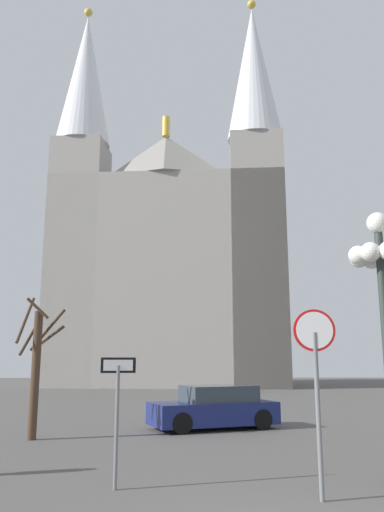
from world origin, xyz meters
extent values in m
cube|color=gray|center=(-1.81, 39.93, 8.93)|extent=(21.12, 12.77, 17.86)
pyramid|color=gray|center=(-2.28, 35.62, 19.61)|extent=(7.21, 2.74, 3.50)
cylinder|color=gold|center=(-2.28, 35.62, 22.26)|extent=(0.70, 0.70, 1.80)
cube|color=gray|center=(-9.91, 37.68, 10.65)|extent=(4.92, 4.92, 21.30)
cone|color=silver|center=(-9.91, 37.68, 27.95)|extent=(4.92, 4.92, 13.30)
sphere|color=gold|center=(-9.91, 37.68, 35.00)|extent=(0.80, 0.80, 0.80)
cube|color=gray|center=(5.62, 36.01, 10.65)|extent=(4.92, 4.92, 21.30)
cone|color=silver|center=(5.62, 36.01, 27.95)|extent=(4.92, 4.92, 13.30)
sphere|color=gold|center=(5.62, 36.01, 35.00)|extent=(0.80, 0.80, 0.80)
cylinder|color=slate|center=(0.91, 2.63, 1.32)|extent=(0.08, 0.08, 2.65)
cylinder|color=red|center=(0.91, 2.63, 2.68)|extent=(0.70, 0.08, 0.70)
cylinder|color=white|center=(0.91, 2.61, 2.68)|extent=(0.62, 0.04, 0.62)
cylinder|color=slate|center=(-2.45, 3.49, 1.05)|extent=(0.07, 0.07, 2.10)
cube|color=black|center=(-2.45, 3.49, 2.10)|extent=(0.62, 0.15, 0.27)
cube|color=white|center=(-2.45, 3.47, 2.10)|extent=(0.52, 0.11, 0.19)
sphere|color=white|center=(2.50, 3.51, 4.81)|extent=(0.42, 0.42, 0.42)
cylinder|color=#2D3833|center=(2.65, 3.66, 4.16)|extent=(0.33, 0.33, 0.05)
sphere|color=white|center=(2.50, 3.93, 4.16)|extent=(0.37, 0.37, 0.37)
cylinder|color=#2D3833|center=(2.50, 3.72, 4.16)|extent=(0.42, 0.05, 0.05)
sphere|color=white|center=(2.20, 3.80, 4.16)|extent=(0.37, 0.37, 0.37)
cylinder|color=#2D3833|center=(2.35, 3.66, 4.16)|extent=(0.33, 0.33, 0.05)
sphere|color=white|center=(2.07, 3.51, 4.16)|extent=(0.37, 0.37, 0.37)
cylinder|color=#2D3833|center=(2.29, 3.51, 4.16)|extent=(0.05, 0.42, 0.05)
sphere|color=white|center=(2.20, 3.21, 4.16)|extent=(0.37, 0.37, 0.37)
cylinder|color=#2D3833|center=(2.35, 3.36, 4.16)|extent=(0.33, 0.33, 0.05)
cylinder|color=#2D3833|center=(2.50, 3.29, 4.16)|extent=(0.42, 0.05, 0.05)
cylinder|color=#473323|center=(-5.42, 9.19, 1.80)|extent=(0.25, 0.25, 3.59)
cylinder|color=#473323|center=(-5.83, 9.28, 3.35)|extent=(0.28, 0.91, 1.41)
cylinder|color=#473323|center=(-5.27, 9.71, 3.08)|extent=(1.11, 0.41, 1.25)
cylinder|color=#473323|center=(-5.67, 9.41, 2.91)|extent=(0.55, 0.62, 1.20)
cylinder|color=#473323|center=(-5.38, 8.89, 3.65)|extent=(0.67, 0.16, 0.62)
cylinder|color=#473323|center=(-5.16, 9.64, 2.88)|extent=(0.97, 0.60, 0.65)
cube|color=navy|center=(-0.16, 11.31, 0.50)|extent=(4.39, 2.98, 0.70)
cube|color=#333D47|center=(0.03, 11.37, 1.11)|extent=(2.66, 2.23, 0.52)
cylinder|color=black|center=(-1.20, 10.11, 0.32)|extent=(0.68, 0.42, 0.64)
cylinder|color=black|center=(-1.72, 11.59, 0.32)|extent=(0.68, 0.42, 0.64)
cylinder|color=black|center=(1.40, 11.03, 0.32)|extent=(0.68, 0.42, 0.64)
cylinder|color=black|center=(0.88, 12.50, 0.32)|extent=(0.68, 0.42, 0.64)
camera|label=1|loc=(-1.44, -5.93, 2.19)|focal=35.75mm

